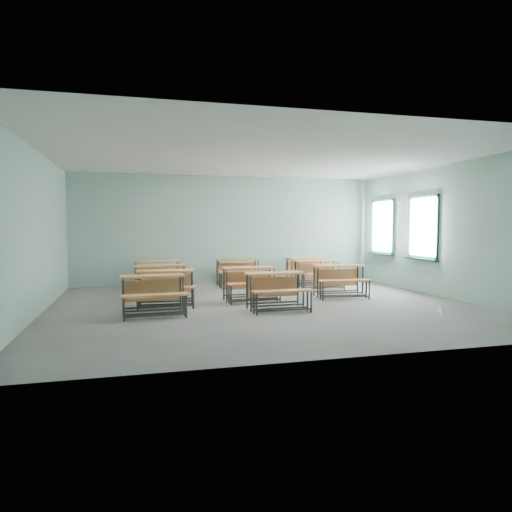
# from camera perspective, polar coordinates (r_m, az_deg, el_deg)

# --- Properties ---
(room) EXTENTS (9.04, 8.04, 3.24)m
(room) POSITION_cam_1_polar(r_m,az_deg,el_deg) (9.85, 1.37, 3.02)
(room) COLOR gray
(room) RESTS_ON ground
(desk_unit_r0c0) EXTENTS (1.27, 0.89, 0.77)m
(desk_unit_r0c0) POSITION_cam_1_polar(r_m,az_deg,el_deg) (9.11, -12.72, -3.98)
(desk_unit_r0c0) COLOR #CF7F4A
(desk_unit_r0c0) RESTS_ON ground
(desk_unit_r0c1) EXTENTS (1.25, 0.85, 0.77)m
(desk_unit_r0c1) POSITION_cam_1_polar(r_m,az_deg,el_deg) (9.43, 2.63, -3.62)
(desk_unit_r0c1) COLOR #CF7F4A
(desk_unit_r0c1) RESTS_ON ground
(desk_unit_r1c0) EXTENTS (1.30, 0.92, 0.77)m
(desk_unit_r1c0) POSITION_cam_1_polar(r_m,az_deg,el_deg) (10.06, -11.21, -3.21)
(desk_unit_r1c0) COLOR #CF7F4A
(desk_unit_r1c0) RESTS_ON ground
(desk_unit_r1c1) EXTENTS (1.26, 0.86, 0.77)m
(desk_unit_r1c1) POSITION_cam_1_polar(r_m,az_deg,el_deg) (10.56, -0.72, -2.80)
(desk_unit_r1c1) COLOR #CF7F4A
(desk_unit_r1c1) RESTS_ON ground
(desk_unit_r1c2) EXTENTS (1.31, 0.95, 0.77)m
(desk_unit_r1c2) POSITION_cam_1_polar(r_m,az_deg,el_deg) (11.27, 10.42, -2.43)
(desk_unit_r1c2) COLOR #CF7F4A
(desk_unit_r1c2) RESTS_ON ground
(desk_unit_r2c0) EXTENTS (1.25, 0.85, 0.77)m
(desk_unit_r2c0) POSITION_cam_1_polar(r_m,az_deg,el_deg) (11.30, -11.83, -2.43)
(desk_unit_r2c0) COLOR #CF7F4A
(desk_unit_r2c0) RESTS_ON ground
(desk_unit_r2c2) EXTENTS (1.25, 0.86, 0.77)m
(desk_unit_r2c2) POSITION_cam_1_polar(r_m,az_deg,el_deg) (12.63, 7.77, -1.71)
(desk_unit_r2c2) COLOR #CF7F4A
(desk_unit_r2c2) RESTS_ON ground
(desk_unit_r3c0) EXTENTS (1.29, 0.92, 0.77)m
(desk_unit_r3c0) POSITION_cam_1_polar(r_m,az_deg,el_deg) (12.72, -12.19, -1.73)
(desk_unit_r3c0) COLOR #CF7F4A
(desk_unit_r3c0) RESTS_ON ground
(desk_unit_r3c1) EXTENTS (1.24, 0.83, 0.77)m
(desk_unit_r3c1) POSITION_cam_1_polar(r_m,az_deg,el_deg) (13.04, -2.21, -1.50)
(desk_unit_r3c1) COLOR #CF7F4A
(desk_unit_r3c1) RESTS_ON ground
(desk_unit_r3c2) EXTENTS (1.31, 0.95, 0.77)m
(desk_unit_r3c2) POSITION_cam_1_polar(r_m,az_deg,el_deg) (13.65, 6.57, -1.28)
(desk_unit_r3c2) COLOR #CF7F4A
(desk_unit_r3c2) RESTS_ON ground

